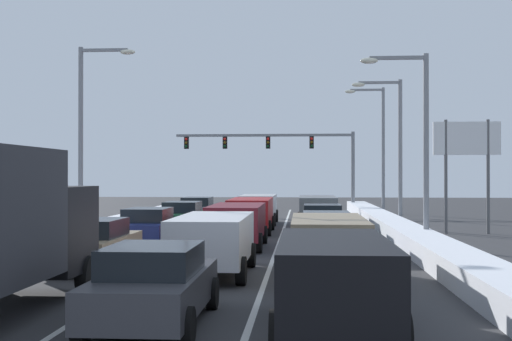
{
  "coord_description": "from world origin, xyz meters",
  "views": [
    {
      "loc": [
        2.69,
        -5.38,
        2.82
      ],
      "look_at": [
        0.23,
        29.98,
        3.07
      ],
      "focal_mm": 46.92,
      "sensor_mm": 36.0,
      "label": 1
    }
  ],
  "objects_px": {
    "sedan_gray_left_lane_fifth": "(198,210)",
    "street_lamp_right_mid": "(393,139)",
    "suv_red_center_lane_fourth": "(251,212)",
    "sedan_tan_left_lane_second": "(94,244)",
    "street_lamp_right_near": "(416,130)",
    "suv_silver_center_lane_fifth": "(258,206)",
    "suv_black_right_lane_nearest": "(334,276)",
    "sedan_green_left_lane_fourth": "(183,216)",
    "suv_maroon_center_lane_third": "(237,222)",
    "street_lamp_right_far": "(378,140)",
    "roadside_sign_right": "(467,150)",
    "suv_tan_right_lane_second": "(328,242)",
    "suv_white_center_lane_second": "(213,239)",
    "sedan_charcoal_center_lane_nearest": "(154,284)",
    "suv_gray_right_lane_fifth": "(318,209)",
    "street_lamp_left_mid": "(88,124)",
    "sedan_navy_left_lane_third": "(148,227)",
    "sedan_navy_right_lane_third": "(326,233)",
    "traffic_light_gantry": "(285,149)",
    "sedan_green_right_lane_fourth": "(322,221)"
  },
  "relations": [
    {
      "from": "sedan_gray_left_lane_fifth",
      "to": "suv_maroon_center_lane_third",
      "type": "bearing_deg",
      "value": -74.91
    },
    {
      "from": "suv_tan_right_lane_second",
      "to": "street_lamp_right_far",
      "type": "height_order",
      "value": "street_lamp_right_far"
    },
    {
      "from": "street_lamp_right_mid",
      "to": "suv_maroon_center_lane_third",
      "type": "bearing_deg",
      "value": -126.15
    },
    {
      "from": "sedan_green_right_lane_fourth",
      "to": "street_lamp_right_mid",
      "type": "bearing_deg",
      "value": 55.03
    },
    {
      "from": "suv_maroon_center_lane_third",
      "to": "suv_silver_center_lane_fifth",
      "type": "relative_size",
      "value": 1.0
    },
    {
      "from": "sedan_gray_left_lane_fifth",
      "to": "street_lamp_right_mid",
      "type": "xyz_separation_m",
      "value": [
        11.06,
        -3.76,
        3.98
      ]
    },
    {
      "from": "suv_maroon_center_lane_third",
      "to": "street_lamp_right_mid",
      "type": "xyz_separation_m",
      "value": [
        7.34,
        10.05,
        3.73
      ]
    },
    {
      "from": "street_lamp_right_mid",
      "to": "street_lamp_right_near",
      "type": "bearing_deg",
      "value": -92.25
    },
    {
      "from": "suv_red_center_lane_fourth",
      "to": "sedan_tan_left_lane_second",
      "type": "distance_m",
      "value": 13.38
    },
    {
      "from": "roadside_sign_right",
      "to": "sedan_tan_left_lane_second",
      "type": "bearing_deg",
      "value": -137.2
    },
    {
      "from": "suv_tan_right_lane_second",
      "to": "suv_white_center_lane_second",
      "type": "relative_size",
      "value": 1.0
    },
    {
      "from": "street_lamp_right_far",
      "to": "roadside_sign_right",
      "type": "height_order",
      "value": "street_lamp_right_far"
    },
    {
      "from": "suv_black_right_lane_nearest",
      "to": "street_lamp_right_near",
      "type": "distance_m",
      "value": 15.32
    },
    {
      "from": "suv_black_right_lane_nearest",
      "to": "sedan_green_left_lane_fourth",
      "type": "relative_size",
      "value": 1.09
    },
    {
      "from": "suv_white_center_lane_second",
      "to": "suv_tan_right_lane_second",
      "type": "bearing_deg",
      "value": -11.86
    },
    {
      "from": "sedan_navy_left_lane_third",
      "to": "sedan_gray_left_lane_fifth",
      "type": "bearing_deg",
      "value": 90.5
    },
    {
      "from": "suv_silver_center_lane_fifth",
      "to": "roadside_sign_right",
      "type": "xyz_separation_m",
      "value": [
        10.46,
        -5.8,
        3.0
      ]
    },
    {
      "from": "suv_gray_right_lane_fifth",
      "to": "sedan_tan_left_lane_second",
      "type": "bearing_deg",
      "value": -113.19
    },
    {
      "from": "suv_black_right_lane_nearest",
      "to": "sedan_navy_right_lane_third",
      "type": "xyz_separation_m",
      "value": [
        0.28,
        11.98,
        -0.25
      ]
    },
    {
      "from": "traffic_light_gantry",
      "to": "street_lamp_right_near",
      "type": "distance_m",
      "value": 26.41
    },
    {
      "from": "sedan_charcoal_center_lane_nearest",
      "to": "suv_red_center_lane_fourth",
      "type": "distance_m",
      "value": 20.11
    },
    {
      "from": "suv_silver_center_lane_fifth",
      "to": "sedan_navy_right_lane_third",
      "type": "bearing_deg",
      "value": -76.82
    },
    {
      "from": "sedan_gray_left_lane_fifth",
      "to": "street_lamp_right_far",
      "type": "xyz_separation_m",
      "value": [
        11.31,
        5.61,
        4.4
      ]
    },
    {
      "from": "suv_black_right_lane_nearest",
      "to": "sedan_gray_left_lane_fifth",
      "type": "bearing_deg",
      "value": 103.94
    },
    {
      "from": "suv_black_right_lane_nearest",
      "to": "suv_gray_right_lane_fifth",
      "type": "height_order",
      "value": "same"
    },
    {
      "from": "suv_gray_right_lane_fifth",
      "to": "suv_red_center_lane_fourth",
      "type": "bearing_deg",
      "value": -132.73
    },
    {
      "from": "sedan_charcoal_center_lane_nearest",
      "to": "suv_white_center_lane_second",
      "type": "relative_size",
      "value": 0.92
    },
    {
      "from": "sedan_charcoal_center_lane_nearest",
      "to": "suv_red_center_lane_fourth",
      "type": "relative_size",
      "value": 0.92
    },
    {
      "from": "suv_black_right_lane_nearest",
      "to": "suv_white_center_lane_second",
      "type": "distance_m",
      "value": 7.36
    },
    {
      "from": "suv_silver_center_lane_fifth",
      "to": "sedan_tan_left_lane_second",
      "type": "height_order",
      "value": "suv_silver_center_lane_fifth"
    },
    {
      "from": "street_lamp_right_near",
      "to": "sedan_tan_left_lane_second",
      "type": "bearing_deg",
      "value": -147.6
    },
    {
      "from": "roadside_sign_right",
      "to": "suv_tan_right_lane_second",
      "type": "bearing_deg",
      "value": -116.09
    },
    {
      "from": "suv_tan_right_lane_second",
      "to": "sedan_tan_left_lane_second",
      "type": "xyz_separation_m",
      "value": [
        -6.94,
        1.61,
        -0.25
      ]
    },
    {
      "from": "suv_tan_right_lane_second",
      "to": "sedan_green_right_lane_fourth",
      "type": "height_order",
      "value": "suv_tan_right_lane_second"
    },
    {
      "from": "sedan_charcoal_center_lane_nearest",
      "to": "street_lamp_right_far",
      "type": "relative_size",
      "value": 0.52
    },
    {
      "from": "sedan_tan_left_lane_second",
      "to": "street_lamp_left_mid",
      "type": "xyz_separation_m",
      "value": [
        -3.62,
        10.45,
        4.42
      ]
    },
    {
      "from": "street_lamp_left_mid",
      "to": "sedan_navy_left_lane_third",
      "type": "bearing_deg",
      "value": -45.57
    },
    {
      "from": "sedan_charcoal_center_lane_nearest",
      "to": "street_lamp_right_near",
      "type": "distance_m",
      "value": 16.24
    },
    {
      "from": "suv_silver_center_lane_fifth",
      "to": "sedan_tan_left_lane_second",
      "type": "bearing_deg",
      "value": -101.03
    },
    {
      "from": "sedan_tan_left_lane_second",
      "to": "suv_tan_right_lane_second",
      "type": "bearing_deg",
      "value": -13.09
    },
    {
      "from": "suv_white_center_lane_second",
      "to": "street_lamp_right_far",
      "type": "distance_m",
      "value": 27.84
    },
    {
      "from": "suv_black_right_lane_nearest",
      "to": "street_lamp_right_far",
      "type": "bearing_deg",
      "value": 82.29
    },
    {
      "from": "street_lamp_left_mid",
      "to": "roadside_sign_right",
      "type": "height_order",
      "value": "street_lamp_left_mid"
    },
    {
      "from": "street_lamp_right_near",
      "to": "roadside_sign_right",
      "type": "distance_m",
      "value": 7.23
    },
    {
      "from": "sedan_charcoal_center_lane_nearest",
      "to": "suv_red_center_lane_fourth",
      "type": "height_order",
      "value": "suv_red_center_lane_fourth"
    },
    {
      "from": "sedan_green_right_lane_fourth",
      "to": "traffic_light_gantry",
      "type": "xyz_separation_m",
      "value": [
        -2.26,
        21.99,
        4.12
      ]
    },
    {
      "from": "suv_gray_right_lane_fifth",
      "to": "traffic_light_gantry",
      "type": "distance_m",
      "value": 16.68
    },
    {
      "from": "street_lamp_right_near",
      "to": "suv_silver_center_lane_fifth",
      "type": "bearing_deg",
      "value": 119.98
    },
    {
      "from": "suv_tan_right_lane_second",
      "to": "sedan_charcoal_center_lane_nearest",
      "type": "relative_size",
      "value": 1.09
    },
    {
      "from": "street_lamp_left_mid",
      "to": "sedan_gray_left_lane_fifth",
      "type": "bearing_deg",
      "value": 69.15
    }
  ]
}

